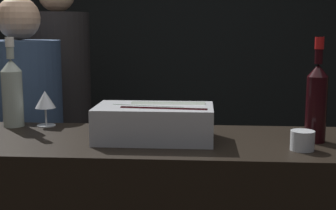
{
  "coord_description": "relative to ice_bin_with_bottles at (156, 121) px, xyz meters",
  "views": [
    {
      "loc": [
        0.12,
        -1.36,
        1.47
      ],
      "look_at": [
        0.0,
        0.29,
        1.2
      ],
      "focal_mm": 50.0,
      "sensor_mm": 36.0,
      "label": 1
    }
  ],
  "objects": [
    {
      "name": "wall_back_chalkboard",
      "position": [
        0.04,
        2.0,
        0.25
      ],
      "size": [
        6.4,
        0.06,
        2.8
      ],
      "color": "black",
      "rests_on": "ground_plane"
    },
    {
      "name": "ice_bin_with_bottles",
      "position": [
        0.0,
        0.0,
        0.0
      ],
      "size": [
        0.41,
        0.24,
        0.13
      ],
      "color": "#B7BABF",
      "rests_on": "bar_counter"
    },
    {
      "name": "wine_glass",
      "position": [
        -0.47,
        0.21,
        0.03
      ],
      "size": [
        0.08,
        0.08,
        0.14
      ],
      "color": "silver",
      "rests_on": "bar_counter"
    },
    {
      "name": "candle_votive",
      "position": [
        0.49,
        -0.1,
        -0.04
      ],
      "size": [
        0.08,
        0.08,
        0.06
      ],
      "color": "silver",
      "rests_on": "bar_counter"
    },
    {
      "name": "red_wine_bottle_tall",
      "position": [
        0.55,
        0.02,
        0.08
      ],
      "size": [
        0.07,
        0.07,
        0.36
      ],
      "color": "black",
      "rests_on": "bar_counter"
    },
    {
      "name": "white_wine_bottle",
      "position": [
        -0.6,
        0.19,
        0.08
      ],
      "size": [
        0.08,
        0.08,
        0.36
      ],
      "color": "#9EA899",
      "rests_on": "bar_counter"
    },
    {
      "name": "person_in_hoodie",
      "position": [
        -0.73,
        0.63,
        -0.26
      ],
      "size": [
        0.39,
        0.39,
        1.62
      ],
      "rotation": [
        0.0,
        0.0,
        0.46
      ],
      "color": "black",
      "rests_on": "ground_plane"
    },
    {
      "name": "person_blond_tee",
      "position": [
        -0.69,
        1.11,
        -0.16
      ],
      "size": [
        0.37,
        0.37,
        1.77
      ],
      "rotation": [
        0.0,
        0.0,
        -2.04
      ],
      "color": "black",
      "rests_on": "ground_plane"
    }
  ]
}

